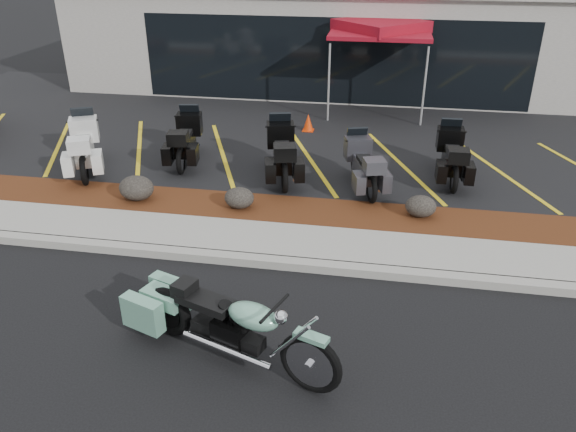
% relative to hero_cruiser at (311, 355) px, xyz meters
% --- Properties ---
extents(ground, '(90.00, 90.00, 0.00)m').
position_rel_hero_cruiser_xyz_m(ground, '(-1.04, 1.88, -0.56)').
color(ground, black).
rests_on(ground, ground).
extents(curb, '(24.00, 0.25, 0.15)m').
position_rel_hero_cruiser_xyz_m(curb, '(-1.04, 2.78, -0.48)').
color(curb, gray).
rests_on(curb, ground).
extents(sidewalk, '(24.00, 1.20, 0.15)m').
position_rel_hero_cruiser_xyz_m(sidewalk, '(-1.04, 3.48, -0.48)').
color(sidewalk, gray).
rests_on(sidewalk, ground).
extents(mulch_bed, '(24.00, 1.20, 0.16)m').
position_rel_hero_cruiser_xyz_m(mulch_bed, '(-1.04, 4.68, -0.48)').
color(mulch_bed, '#3A1D0D').
rests_on(mulch_bed, ground).
extents(upper_lot, '(26.00, 9.60, 0.15)m').
position_rel_hero_cruiser_xyz_m(upper_lot, '(-1.04, 10.08, -0.48)').
color(upper_lot, black).
rests_on(upper_lot, ground).
extents(dealership_building, '(18.00, 8.16, 4.00)m').
position_rel_hero_cruiser_xyz_m(dealership_building, '(-1.04, 16.35, 1.45)').
color(dealership_building, gray).
rests_on(dealership_building, ground).
extents(boulder_left, '(0.72, 0.60, 0.51)m').
position_rel_hero_cruiser_xyz_m(boulder_left, '(-4.22, 4.58, -0.14)').
color(boulder_left, black).
rests_on(boulder_left, mulch_bed).
extents(boulder_mid, '(0.59, 0.50, 0.42)m').
position_rel_hero_cruiser_xyz_m(boulder_mid, '(-2.06, 4.57, -0.19)').
color(boulder_mid, black).
rests_on(boulder_mid, mulch_bed).
extents(boulder_right, '(0.59, 0.49, 0.42)m').
position_rel_hero_cruiser_xyz_m(boulder_right, '(1.49, 4.80, -0.19)').
color(boulder_right, black).
rests_on(boulder_right, mulch_bed).
extents(hero_cruiser, '(3.25, 1.84, 1.12)m').
position_rel_hero_cruiser_xyz_m(hero_cruiser, '(0.00, 0.00, 0.00)').
color(hero_cruiser, '#71B093').
rests_on(hero_cruiser, ground).
extents(touring_white, '(1.69, 2.36, 1.28)m').
position_rel_hero_cruiser_xyz_m(touring_white, '(-6.32, 6.57, 0.23)').
color(touring_white, white).
rests_on(touring_white, upper_lot).
extents(touring_black_front, '(1.11, 2.17, 1.21)m').
position_rel_hero_cruiser_xyz_m(touring_black_front, '(-4.03, 7.54, 0.20)').
color(touring_black_front, black).
rests_on(touring_black_front, upper_lot).
extents(touring_black_mid, '(1.33, 2.32, 1.27)m').
position_rel_hero_cruiser_xyz_m(touring_black_mid, '(-1.68, 7.02, 0.23)').
color(touring_black_mid, black).
rests_on(touring_black_mid, upper_lot).
extents(touring_grey, '(1.29, 2.09, 1.14)m').
position_rel_hero_cruiser_xyz_m(touring_grey, '(0.11, 6.64, 0.16)').
color(touring_grey, '#303035').
rests_on(touring_grey, upper_lot).
extents(touring_black_rear, '(0.82, 2.06, 1.19)m').
position_rel_hero_cruiser_xyz_m(touring_black_rear, '(2.18, 7.52, 0.19)').
color(touring_black_rear, black).
rests_on(touring_black_rear, upper_lot).
extents(traffic_cone, '(0.36, 0.36, 0.47)m').
position_rel_hero_cruiser_xyz_m(traffic_cone, '(-1.38, 9.63, -0.17)').
color(traffic_cone, red).
rests_on(traffic_cone, upper_lot).
extents(popup_canopy, '(3.31, 3.31, 2.66)m').
position_rel_hero_cruiser_xyz_m(popup_canopy, '(0.38, 12.01, 2.00)').
color(popup_canopy, silver).
rests_on(popup_canopy, upper_lot).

